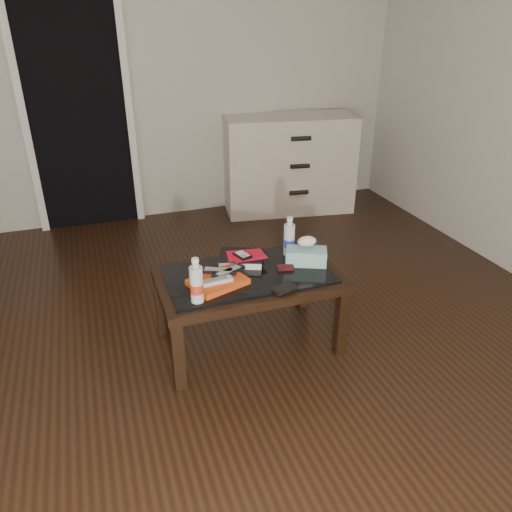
% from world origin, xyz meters
% --- Properties ---
extents(ground, '(5.00, 5.00, 0.00)m').
position_xyz_m(ground, '(0.00, 0.00, 0.00)').
color(ground, black).
rests_on(ground, ground).
extents(room_shell, '(5.00, 5.00, 5.00)m').
position_xyz_m(room_shell, '(0.00, 0.00, 1.62)').
color(room_shell, beige).
rests_on(room_shell, ground).
extents(doorway, '(0.90, 0.08, 2.07)m').
position_xyz_m(doorway, '(-0.40, 2.47, 1.02)').
color(doorway, black).
rests_on(doorway, ground).
extents(coffee_table, '(1.00, 0.60, 0.46)m').
position_xyz_m(coffee_table, '(0.37, 0.26, 0.40)').
color(coffee_table, black).
rests_on(coffee_table, ground).
extents(dresser, '(1.26, 0.67, 0.90)m').
position_xyz_m(dresser, '(1.43, 2.23, 0.45)').
color(dresser, beige).
rests_on(dresser, ground).
extents(magazines, '(0.33, 0.29, 0.03)m').
position_xyz_m(magazines, '(0.18, 0.19, 0.48)').
color(magazines, '#C34312').
rests_on(magazines, coffee_table).
extents(remote_silver, '(0.20, 0.07, 0.02)m').
position_xyz_m(remote_silver, '(0.15, 0.16, 0.50)').
color(remote_silver, silver).
rests_on(remote_silver, magazines).
extents(remote_black_front, '(0.20, 0.13, 0.02)m').
position_xyz_m(remote_black_front, '(0.25, 0.24, 0.50)').
color(remote_black_front, black).
rests_on(remote_black_front, magazines).
extents(remote_black_back, '(0.20, 0.13, 0.02)m').
position_xyz_m(remote_black_back, '(0.20, 0.27, 0.50)').
color(remote_black_back, black).
rests_on(remote_black_back, magazines).
extents(textbook, '(0.31, 0.28, 0.05)m').
position_xyz_m(textbook, '(0.37, 0.40, 0.48)').
color(textbook, black).
rests_on(textbook, coffee_table).
extents(dvd_mailers, '(0.21, 0.16, 0.01)m').
position_xyz_m(dvd_mailers, '(0.39, 0.39, 0.51)').
color(dvd_mailers, red).
rests_on(dvd_mailers, textbook).
extents(ipod, '(0.09, 0.12, 0.02)m').
position_xyz_m(ipod, '(0.37, 0.37, 0.52)').
color(ipod, black).
rests_on(ipod, dvd_mailers).
extents(flip_phone, '(0.10, 0.06, 0.02)m').
position_xyz_m(flip_phone, '(0.58, 0.24, 0.47)').
color(flip_phone, black).
rests_on(flip_phone, coffee_table).
extents(wallet, '(0.14, 0.10, 0.02)m').
position_xyz_m(wallet, '(0.49, 0.02, 0.47)').
color(wallet, black).
rests_on(wallet, coffee_table).
extents(water_bottle_left, '(0.08, 0.08, 0.24)m').
position_xyz_m(water_bottle_left, '(0.04, 0.06, 0.58)').
color(water_bottle_left, silver).
rests_on(water_bottle_left, coffee_table).
extents(water_bottle_right, '(0.07, 0.07, 0.24)m').
position_xyz_m(water_bottle_right, '(0.67, 0.41, 0.58)').
color(water_bottle_right, silver).
rests_on(water_bottle_right, coffee_table).
extents(tissue_box, '(0.26, 0.20, 0.09)m').
position_xyz_m(tissue_box, '(0.72, 0.26, 0.51)').
color(tissue_box, teal).
rests_on(tissue_box, coffee_table).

